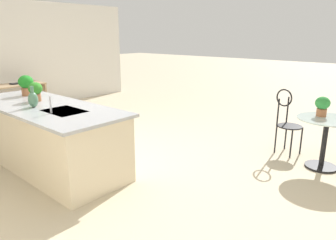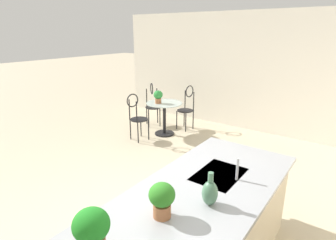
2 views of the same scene
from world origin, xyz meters
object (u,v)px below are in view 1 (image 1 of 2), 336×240
at_px(chair_toward_desk, 287,119).
at_px(writing_desk, 18,94).
at_px(potted_plant_counter_far, 26,84).
at_px(bistro_table, 325,138).
at_px(potted_plant_counter_near, 36,90).
at_px(potted_plant_on_table, 322,105).
at_px(vase_on_counter, 33,99).
at_px(keyboard, 20,83).

xyz_separation_m(chair_toward_desk, writing_desk, (5.77, 1.73, -0.06)).
distance_m(chair_toward_desk, potted_plant_counter_far, 4.23).
distance_m(bistro_table, potted_plant_counter_near, 4.24).
relative_size(chair_toward_desk, potted_plant_on_table, 3.67).
xyz_separation_m(writing_desk, potted_plant_counter_near, (-3.05, 1.02, 0.57)).
distance_m(potted_plant_counter_near, vase_on_counter, 0.41).
height_order(potted_plant_on_table, vase_on_counter, vase_on_counter).
relative_size(potted_plant_counter_far, potted_plant_counter_near, 1.16).
relative_size(bistro_table, vase_on_counter, 2.78).
distance_m(potted_plant_on_table, potted_plant_counter_far, 4.54).
distance_m(chair_toward_desk, writing_desk, 6.03).
bearing_deg(writing_desk, potted_plant_counter_near, 161.48).
height_order(potted_plant_on_table, potted_plant_counter_near, potted_plant_counter_near).
bearing_deg(vase_on_counter, writing_desk, -20.00).
bearing_deg(vase_on_counter, potted_plant_on_table, -136.03).
xyz_separation_m(chair_toward_desk, potted_plant_counter_near, (2.72, 2.75, 0.51)).
distance_m(bistro_table, chair_toward_desk, 0.70).
bearing_deg(chair_toward_desk, keyboard, 15.69).
relative_size(writing_desk, keyboard, 2.73).
relative_size(bistro_table, writing_desk, 0.67).
distance_m(keyboard, vase_on_counter, 3.68).
distance_m(writing_desk, potted_plant_counter_far, 2.72).
height_order(potted_plant_counter_far, vase_on_counter, potted_plant_counter_far).
relative_size(chair_toward_desk, writing_desk, 0.87).
bearing_deg(chair_toward_desk, bistro_table, 158.85).
relative_size(bistro_table, potted_plant_counter_far, 2.45).
height_order(keyboard, potted_plant_on_table, potted_plant_on_table).
distance_m(potted_plant_counter_far, potted_plant_counter_near, 0.56).
xyz_separation_m(bistro_table, potted_plant_counter_near, (3.37, 2.50, 0.63)).
bearing_deg(writing_desk, vase_on_counter, 160.00).
bearing_deg(bistro_table, keyboard, 12.09).
height_order(writing_desk, potted_plant_counter_near, potted_plant_counter_near).
height_order(chair_toward_desk, potted_plant_on_table, chair_toward_desk).
distance_m(potted_plant_counter_far, vase_on_counter, 0.96).
bearing_deg(bistro_table, vase_on_counter, 42.01).
bearing_deg(keyboard, chair_toward_desk, -164.31).
relative_size(chair_toward_desk, potted_plant_counter_far, 3.20).
bearing_deg(potted_plant_on_table, writing_desk, 13.94).
distance_m(bistro_table, potted_plant_on_table, 0.48).
xyz_separation_m(bistro_table, vase_on_counter, (3.02, 2.72, 0.58)).
distance_m(potted_plant_on_table, potted_plant_counter_near, 4.16).
xyz_separation_m(potted_plant_counter_near, vase_on_counter, (-0.35, 0.22, -0.05)).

